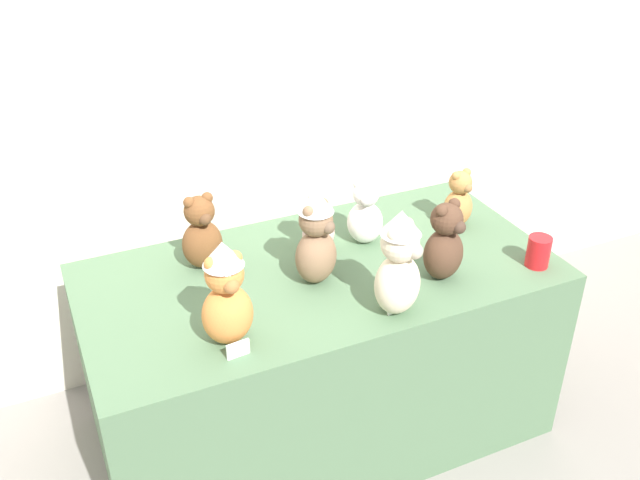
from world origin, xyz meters
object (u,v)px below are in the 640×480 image
Objects in this scene: display_table at (320,353)px; party_cup_red at (538,252)px; teddy_bear_cream at (399,264)px; teddy_bear_cocoa at (445,243)px; teddy_bear_mocha at (316,238)px; teddy_bear_snow at (365,213)px; teddy_bear_blush at (319,219)px; teddy_bear_ginger at (226,294)px; teddy_bear_chestnut at (202,234)px; teddy_bear_caramel at (459,200)px.

party_cup_red reaches higher than display_table.
teddy_bear_cream is 3.21× the size of party_cup_red.
party_cup_red is at bearing -32.28° from teddy_bear_cocoa.
teddy_bear_cocoa is at bearing -50.53° from teddy_bear_mocha.
display_table is 0.54m from teddy_bear_snow.
teddy_bear_blush reaches higher than display_table.
teddy_bear_cream reaches higher than teddy_bear_ginger.
teddy_bear_cream reaches higher than teddy_bear_snow.
teddy_bear_cocoa is 0.35m from party_cup_red.
teddy_bear_chestnut and teddy_bear_blush have the same top height.
teddy_bear_cream is at bearing -177.10° from party_cup_red.
teddy_bear_snow is at bearing -16.09° from teddy_bear_chestnut.
teddy_bear_chestnut is 0.96× the size of teddy_bear_cocoa.
display_table is 4.85× the size of teddy_bear_mocha.
teddy_bear_cocoa is at bearing -1.74° from teddy_bear_ginger.
teddy_bear_caramel is 0.84× the size of teddy_bear_chestnut.
display_table is at bearing 26.42° from teddy_bear_ginger.
teddy_bear_mocha is (-0.64, -0.13, 0.06)m from teddy_bear_caramel.
teddy_bear_caramel is 0.65m from teddy_bear_mocha.
teddy_bear_chestnut is 1.08× the size of teddy_bear_snow.
teddy_bear_cream reaches higher than teddy_bear_mocha.
teddy_bear_chestnut is 0.82× the size of teddy_bear_mocha.
teddy_bear_caramel is 0.65× the size of teddy_bear_cream.
teddy_bear_chestnut is 0.40m from teddy_bear_blush.
display_table is 14.64× the size of party_cup_red.
teddy_bear_cocoa is at bearing -29.85° from display_table.
teddy_bear_ginger is 0.56m from teddy_bear_blush.
teddy_bear_snow is 0.61m from party_cup_red.
teddy_bear_blush is (0.08, 0.16, -0.03)m from teddy_bear_mocha.
teddy_bear_cream is 0.43m from teddy_bear_blush.
teddy_bear_mocha reaches higher than teddy_bear_cocoa.
teddy_bear_caramel is 0.38m from teddy_bear_snow.
teddy_bear_cocoa is at bearing -141.54° from teddy_bear_caramel.
teddy_bear_chestnut is 0.43m from teddy_bear_ginger.
teddy_bear_caramel is 0.69× the size of teddy_bear_mocha.
teddy_bear_cocoa is 0.75m from teddy_bear_ginger.
teddy_bear_mocha is at bearing -178.97° from teddy_bear_caramel.
teddy_bear_ginger is at bearing 140.57° from teddy_bear_cream.
teddy_bear_cream reaches higher than display_table.
teddy_bear_caramel is at bearing 28.70° from teddy_bear_cocoa.
teddy_bear_blush is at bearing 68.73° from teddy_bear_cream.
teddy_bear_chestnut reaches higher than party_cup_red.
teddy_bear_mocha is 0.77m from party_cup_red.
teddy_bear_blush is at bearing 67.88° from display_table.
teddy_bear_snow is at bearing 24.69° from teddy_bear_ginger.
display_table is at bearing 24.80° from teddy_bear_mocha.
party_cup_red is at bearing -46.44° from teddy_bear_mocha.
teddy_bear_ginger reaches higher than teddy_bear_snow.
teddy_bear_cocoa is at bearing 167.58° from party_cup_red.
teddy_bear_snow is (0.58, -0.08, -0.01)m from teddy_bear_chestnut.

